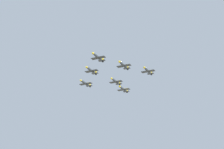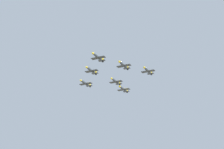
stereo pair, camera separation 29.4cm
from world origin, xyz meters
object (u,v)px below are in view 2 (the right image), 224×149
object	(u,v)px
jet_slot_rear	(116,81)
jet_right_outer	(85,83)
jet_trailing	(123,89)
jet_left_wingman	(123,65)
jet_right_wingman	(91,71)
jet_lead	(98,57)
jet_left_outer	(148,71)

from	to	relation	value
jet_slot_rear	jet_right_outer	bearing A→B (deg)	-88.85
jet_trailing	jet_right_outer	bearing A→B (deg)	-58.87
jet_left_wingman	jet_right_wingman	world-z (taller)	jet_right_wingman
jet_lead	jet_trailing	bearing A→B (deg)	-179.48
jet_right_wingman	jet_right_outer	distance (m)	20.02
jet_left_wingman	jet_left_outer	distance (m)	19.82
jet_right_outer	jet_trailing	distance (m)	29.99
jet_lead	jet_right_outer	size ratio (longest dim) A/B	1.00
jet_trailing	jet_left_outer	bearing A→B (deg)	60.20
jet_lead	jet_slot_rear	world-z (taller)	jet_lead
jet_left_outer	jet_right_outer	world-z (taller)	jet_left_outer
jet_left_outer	jet_slot_rear	size ratio (longest dim) A/B	1.01
jet_left_wingman	jet_right_wingman	bearing A→B (deg)	-89.74
jet_trailing	jet_lead	bearing A→B (deg)	0.66
jet_right_wingman	jet_right_outer	bearing A→B (deg)	-138.97
jet_trailing	jet_left_wingman	bearing A→B (deg)	23.69
jet_left_wingman	jet_slot_rear	size ratio (longest dim) A/B	1.03
jet_slot_rear	jet_trailing	bearing A→B (deg)	-178.86
jet_right_wingman	jet_left_outer	xyz separation A→B (m)	(20.13, -36.11, -1.05)
jet_lead	jet_trailing	xyz separation A→B (m)	(44.87, 6.08, -8.69)
jet_left_wingman	jet_right_outer	size ratio (longest dim) A/B	1.00
jet_right_wingman	jet_trailing	world-z (taller)	jet_right_wingman
jet_right_wingman	jet_left_wingman	bearing A→B (deg)	90.66
jet_left_outer	jet_right_outer	xyz separation A→B (m)	(-6.90, 50.85, -1.89)
jet_left_wingman	jet_slot_rear	bearing A→B (deg)	-139.37
jet_left_outer	jet_left_wingman	bearing A→B (deg)	-39.43
jet_left_wingman	jet_right_outer	world-z (taller)	jet_left_wingman
jet_left_wingman	jet_trailing	world-z (taller)	jet_left_wingman
jet_lead	jet_slot_rear	bearing A→B (deg)	-179.48
jet_left_wingman	jet_left_outer	world-z (taller)	jet_left_wingman
jet_right_outer	jet_trailing	bearing A→B (deg)	121.40
jet_right_outer	jet_slot_rear	bearing A→B (deg)	90.94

